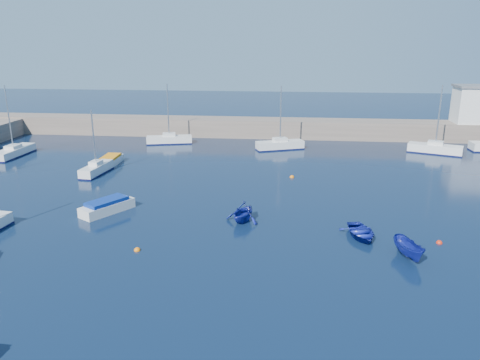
# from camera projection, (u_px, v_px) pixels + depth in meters

# --- Properties ---
(ground) EXTENTS (220.00, 220.00, 0.00)m
(ground) POSITION_uv_depth(u_px,v_px,m) (256.00, 296.00, 26.55)
(ground) COLOR #0C1B34
(ground) RESTS_ON ground
(back_wall) EXTENTS (96.00, 4.50, 2.60)m
(back_wall) POSITION_uv_depth(u_px,v_px,m) (278.00, 128.00, 69.99)
(back_wall) COLOR #716256
(back_wall) RESTS_ON ground
(sailboat_3) EXTENTS (2.00, 5.28, 6.96)m
(sailboat_3) POSITION_uv_depth(u_px,v_px,m) (96.00, 169.00, 50.61)
(sailboat_3) COLOR silver
(sailboat_3) RESTS_ON ground
(sailboat_4) EXTENTS (2.15, 6.81, 8.77)m
(sailboat_4) POSITION_uv_depth(u_px,v_px,m) (14.00, 152.00, 58.39)
(sailboat_4) COLOR silver
(sailboat_4) RESTS_ON ground
(sailboat_5) EXTENTS (6.48, 3.19, 8.24)m
(sailboat_5) POSITION_uv_depth(u_px,v_px,m) (169.00, 139.00, 65.52)
(sailboat_5) COLOR silver
(sailboat_5) RESTS_ON ground
(sailboat_6) EXTENTS (6.50, 3.95, 8.35)m
(sailboat_6) POSITION_uv_depth(u_px,v_px,m) (280.00, 145.00, 62.00)
(sailboat_6) COLOR silver
(sailboat_6) RESTS_ON ground
(sailboat_7) EXTENTS (6.73, 4.10, 8.64)m
(sailboat_7) POSITION_uv_depth(u_px,v_px,m) (435.00, 149.00, 59.77)
(sailboat_7) COLOR silver
(sailboat_7) RESTS_ON ground
(motorboat_1) EXTENTS (3.87, 4.79, 1.14)m
(motorboat_1) POSITION_uv_depth(u_px,v_px,m) (107.00, 206.00, 39.34)
(motorboat_1) COLOR silver
(motorboat_1) RESTS_ON ground
(motorboat_2) EXTENTS (1.82, 4.91, 1.00)m
(motorboat_2) POSITION_uv_depth(u_px,v_px,m) (110.00, 161.00, 54.44)
(motorboat_2) COLOR silver
(motorboat_2) RESTS_ON ground
(dinghy_center) EXTENTS (3.27, 4.07, 0.75)m
(dinghy_center) POSITION_uv_depth(u_px,v_px,m) (361.00, 232.00, 34.41)
(dinghy_center) COLOR navy
(dinghy_center) RESTS_ON ground
(dinghy_left) EXTENTS (3.61, 3.87, 1.65)m
(dinghy_left) POSITION_uv_depth(u_px,v_px,m) (243.00, 212.00, 37.25)
(dinghy_left) COLOR navy
(dinghy_left) RESTS_ON ground
(dinghy_right) EXTENTS (2.07, 3.42, 1.24)m
(dinghy_right) POSITION_uv_depth(u_px,v_px,m) (409.00, 250.00, 31.03)
(dinghy_right) COLOR navy
(dinghy_right) RESTS_ON ground
(buoy_0) EXTENTS (0.46, 0.46, 0.46)m
(buoy_0) POSITION_uv_depth(u_px,v_px,m) (137.00, 250.00, 32.32)
(buoy_0) COLOR orange
(buoy_0) RESTS_ON ground
(buoy_1) EXTENTS (0.45, 0.45, 0.45)m
(buoy_1) POSITION_uv_depth(u_px,v_px,m) (439.00, 243.00, 33.48)
(buoy_1) COLOR red
(buoy_1) RESTS_ON ground
(buoy_3) EXTENTS (0.49, 0.49, 0.49)m
(buoy_3) POSITION_uv_depth(u_px,v_px,m) (292.00, 177.00, 49.49)
(buoy_3) COLOR orange
(buoy_3) RESTS_ON ground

